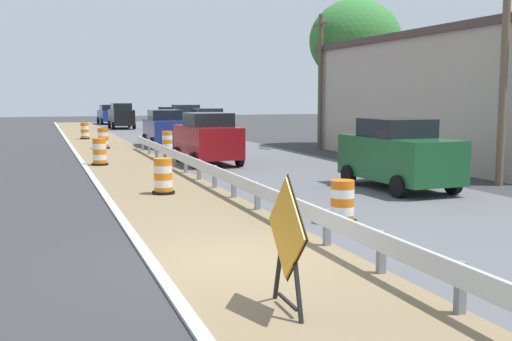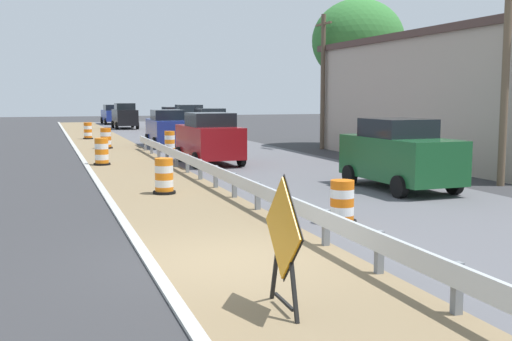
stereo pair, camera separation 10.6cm
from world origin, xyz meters
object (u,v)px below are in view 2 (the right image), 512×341
(car_lead_far_lane, at_px, (112,114))
(car_trailing_far_lane, at_px, (167,128))
(traffic_barrel_farther, at_px, (106,139))
(car_mid_far_lane, at_px, (174,119))
(car_lead_near_lane, at_px, (125,116))
(car_distant_a, at_px, (189,120))
(warning_sign_diamond, at_px, (283,235))
(traffic_barrel_mid, at_px, (102,153))
(utility_pole_near, at_px, (507,38))
(traffic_barrel_farthest, at_px, (88,132))
(traffic_barrel_close, at_px, (164,178))
(utility_pole_mid, at_px, (323,80))
(traffic_barrel_far, at_px, (170,143))
(car_distant_c, at_px, (210,124))
(car_distant_b, at_px, (209,138))
(car_trailing_near_lane, at_px, (400,154))
(traffic_barrel_nearest, at_px, (342,204))

(car_lead_far_lane, xyz_separation_m, car_trailing_far_lane, (-0.08, -29.69, 0.06))
(traffic_barrel_farther, relative_size, car_mid_far_lane, 0.23)
(car_lead_near_lane, relative_size, car_distant_a, 1.08)
(warning_sign_diamond, height_order, traffic_barrel_mid, warning_sign_diamond)
(warning_sign_diamond, bearing_deg, utility_pole_near, -138.98)
(traffic_barrel_farthest, relative_size, utility_pole_near, 0.12)
(traffic_barrel_close, relative_size, traffic_barrel_farthest, 0.96)
(traffic_barrel_mid, bearing_deg, utility_pole_mid, 19.31)
(traffic_barrel_close, distance_m, traffic_barrel_far, 13.90)
(warning_sign_diamond, bearing_deg, car_mid_far_lane, -97.49)
(warning_sign_diamond, distance_m, utility_pole_near, 14.38)
(traffic_barrel_close, xyz_separation_m, traffic_barrel_farthest, (-0.47, 24.83, 0.02))
(car_lead_far_lane, bearing_deg, utility_pole_near, -173.38)
(car_distant_c, bearing_deg, traffic_barrel_farther, -56.53)
(car_lead_near_lane, xyz_separation_m, utility_pole_near, (6.96, -39.37, 3.53))
(traffic_barrel_mid, bearing_deg, car_distant_c, 58.36)
(traffic_barrel_far, bearing_deg, traffic_barrel_farthest, 106.28)
(traffic_barrel_close, distance_m, traffic_barrel_farther, 16.81)
(traffic_barrel_farthest, relative_size, car_trailing_far_lane, 0.23)
(car_lead_near_lane, height_order, utility_pole_mid, utility_pole_mid)
(traffic_barrel_mid, xyz_separation_m, utility_pole_mid, (11.86, 4.16, 3.19))
(warning_sign_diamond, height_order, traffic_barrel_close, warning_sign_diamond)
(traffic_barrel_far, relative_size, car_distant_c, 0.22)
(warning_sign_diamond, bearing_deg, car_distant_b, -99.45)
(car_distant_a, bearing_deg, traffic_barrel_far, -15.45)
(traffic_barrel_far, bearing_deg, car_lead_near_lane, 88.33)
(car_lead_far_lane, height_order, car_distant_b, car_distant_b)
(traffic_barrel_mid, height_order, utility_pole_mid, utility_pole_mid)
(car_trailing_near_lane, bearing_deg, traffic_barrel_nearest, -46.12)
(traffic_barrel_farthest, bearing_deg, traffic_barrel_nearest, -83.49)
(traffic_barrel_far, height_order, utility_pole_mid, utility_pole_mid)
(car_trailing_near_lane, height_order, car_distant_a, car_distant_a)
(traffic_barrel_mid, relative_size, car_lead_near_lane, 0.24)
(warning_sign_diamond, xyz_separation_m, utility_pole_near, (10.81, 8.76, 3.61))
(car_distant_a, bearing_deg, car_mid_far_lane, -178.46)
(car_distant_a, bearing_deg, car_lead_far_lane, -168.88)
(warning_sign_diamond, relative_size, utility_pole_near, 0.21)
(traffic_barrel_close, relative_size, car_trailing_far_lane, 0.22)
(traffic_barrel_mid, relative_size, car_distant_a, 0.26)
(car_distant_a, relative_size, car_distant_c, 0.92)
(warning_sign_diamond, xyz_separation_m, car_distant_b, (3.65, 18.03, 0.05))
(car_distant_c, height_order, utility_pole_near, utility_pole_near)
(warning_sign_diamond, distance_m, traffic_barrel_farther, 27.38)
(car_distant_b, xyz_separation_m, utility_pole_mid, (7.54, 5.15, 2.62))
(car_trailing_near_lane, xyz_separation_m, car_distant_c, (0.02, 22.91, -0.06))
(utility_pole_near, bearing_deg, car_distant_c, 98.46)
(traffic_barrel_mid, distance_m, car_trailing_near_lane, 12.74)
(car_trailing_far_lane, bearing_deg, traffic_barrel_farthest, 27.81)
(car_mid_far_lane, height_order, car_distant_b, car_distant_b)
(traffic_barrel_close, height_order, car_distant_a, car_distant_a)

